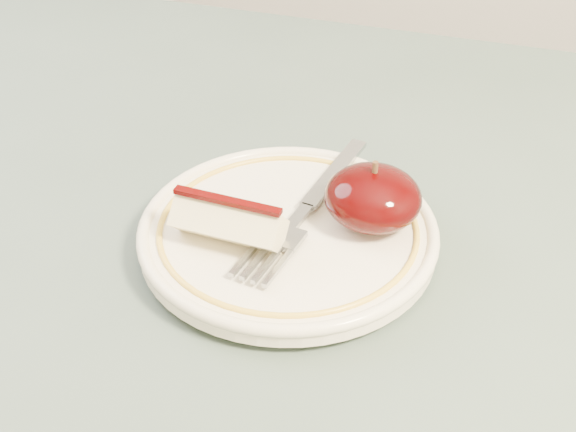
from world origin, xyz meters
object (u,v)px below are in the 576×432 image
(table, at_px, (157,363))
(fork, at_px, (306,208))
(apple_half, at_px, (373,198))
(plate, at_px, (288,232))

(table, distance_m, fork, 0.16)
(apple_half, bearing_deg, fork, -174.85)
(fork, bearing_deg, plate, 168.28)
(table, xyz_separation_m, plate, (0.08, 0.06, 0.10))
(plate, relative_size, fork, 1.12)
(plate, height_order, fork, fork)
(plate, distance_m, apple_half, 0.06)
(plate, bearing_deg, fork, 69.92)
(apple_half, relative_size, fork, 0.36)
(table, xyz_separation_m, apple_half, (0.14, 0.08, 0.13))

